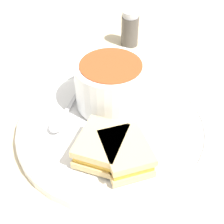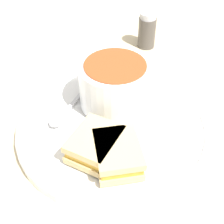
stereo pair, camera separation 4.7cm
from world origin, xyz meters
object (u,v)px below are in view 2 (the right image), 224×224
at_px(spoon, 61,116).
at_px(sandwich_half_far, 118,154).
at_px(sandwich_half_near, 95,144).
at_px(salt_shaker, 147,30).
at_px(soup_bowl, 115,84).

relative_size(spoon, sandwich_half_far, 1.23).
height_order(sandwich_half_near, sandwich_half_far, same).
bearing_deg(salt_shaker, soup_bowl, 122.82).
bearing_deg(sandwich_half_near, spoon, -0.63).
height_order(soup_bowl, sandwich_half_near, soup_bowl).
xyz_separation_m(spoon, sandwich_half_far, (-0.13, -0.01, 0.01)).
bearing_deg(spoon, salt_shaker, 173.17).
bearing_deg(soup_bowl, salt_shaker, -57.18).
xyz_separation_m(sandwich_half_near, sandwich_half_far, (-0.03, -0.01, 0.00)).
height_order(spoon, sandwich_half_near, sandwich_half_near).
relative_size(soup_bowl, sandwich_half_far, 1.22).
xyz_separation_m(soup_bowl, spoon, (0.02, 0.09, -0.03)).
bearing_deg(spoon, soup_bowl, 138.86).
distance_m(soup_bowl, sandwich_half_near, 0.12).
relative_size(sandwich_half_far, salt_shaker, 1.21).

